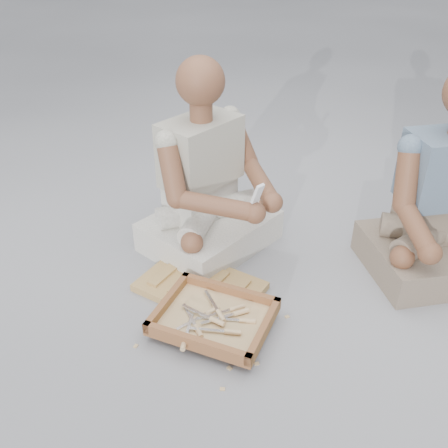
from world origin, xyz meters
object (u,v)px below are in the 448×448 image
Objects in this scene: carved_panel at (200,287)px; tool_tray at (214,318)px; craftsman at (208,188)px; companion at (445,210)px.

tool_tray is (0.20, -0.18, 0.04)m from carved_panel.
tool_tray is at bearing 45.05° from craftsman.
craftsman is at bearing 125.85° from tool_tray.
craftsman reaches higher than tool_tray.
tool_tray is at bearing 11.18° from companion.
companion reaches higher than carved_panel.
craftsman reaches higher than carved_panel.
carved_panel is 1.03× the size of tool_tray.
companion is (1.07, 0.43, -0.00)m from craftsman.
tool_tray is at bearing -41.93° from carved_panel.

